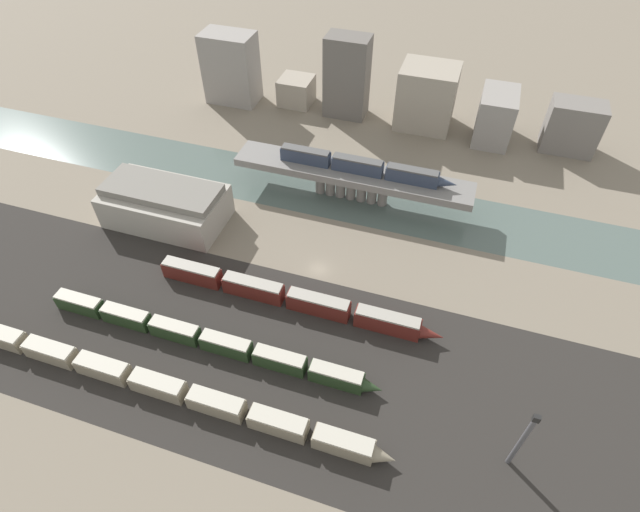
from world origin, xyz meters
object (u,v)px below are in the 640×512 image
train_on_bridge (363,166)px  warehouse_building (165,204)px  train_yard_far (292,298)px  signal_tower (522,440)px  train_yard_near (137,379)px  train_yard_mid (206,339)px

train_on_bridge → warehouse_building: train_on_bridge is taller
train_on_bridge → train_yard_far: train_on_bridge is taller
train_on_bridge → signal_tower: signal_tower is taller
train_on_bridge → signal_tower: (38.42, -55.59, -2.22)m
train_yard_near → train_yard_far: train_yard_far is taller
train_on_bridge → train_yard_near: train_on_bridge is taller
warehouse_building → signal_tower: signal_tower is taller
train_on_bridge → train_yard_near: 66.63m
train_yard_far → warehouse_building: warehouse_building is taller
train_yard_far → warehouse_building: bearing=157.3°
train_on_bridge → train_yard_mid: size_ratio=0.64×
train_on_bridge → warehouse_building: size_ratio=1.55×
train_yard_near → signal_tower: 63.23m
train_yard_mid → signal_tower: bearing=-5.4°
train_yard_far → signal_tower: (43.11, -19.18, 5.70)m
signal_tower → train_yard_mid: bearing=174.6°
train_yard_mid → train_yard_far: size_ratio=1.13×
train_yard_near → warehouse_building: warehouse_building is taller
train_on_bridge → train_yard_far: 37.55m
train_on_bridge → signal_tower: 67.61m
train_yard_far → train_on_bridge: bearing=82.7°
train_yard_far → warehouse_building: 39.89m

